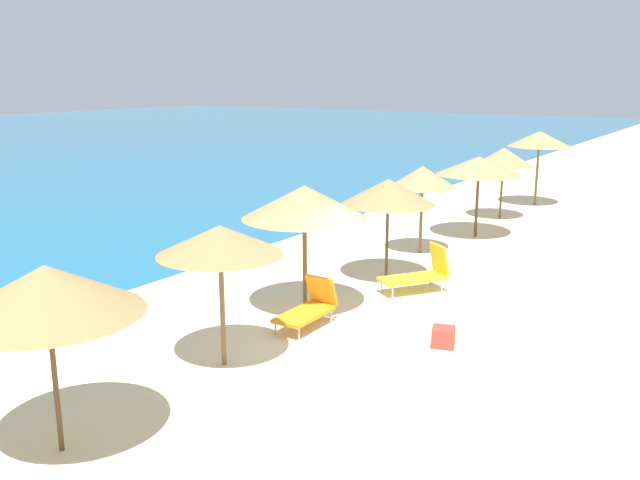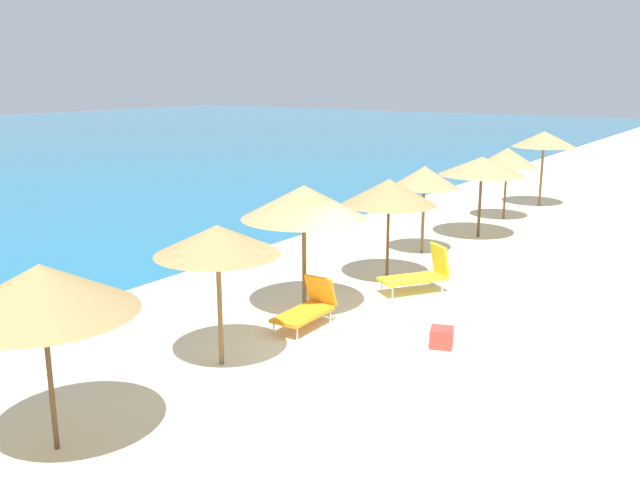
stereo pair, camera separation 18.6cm
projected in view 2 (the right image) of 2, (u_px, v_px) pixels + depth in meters
ground_plane at (369, 342)px, 12.90m from camera, size 160.00×160.00×0.00m
beach_umbrella_3 at (41, 289)px, 8.68m from camera, size 2.48×2.48×2.60m
beach_umbrella_4 at (217, 240)px, 11.41m from camera, size 2.16×2.16×2.50m
beach_umbrella_5 at (304, 202)px, 14.06m from camera, size 2.64×2.64×2.74m
beach_umbrella_6 at (389, 192)px, 16.38m from camera, size 2.30×2.30×2.52m
beach_umbrella_7 at (424, 177)px, 18.95m from camera, size 1.92×1.92×2.50m
beach_umbrella_8 at (482, 166)px, 20.90m from camera, size 2.64×2.64×2.53m
beach_umbrella_9 at (507, 157)px, 23.66m from camera, size 2.10×2.10×2.52m
beach_umbrella_10 at (544, 139)px, 26.03m from camera, size 2.43×2.43×2.89m
lounge_chair_0 at (420, 273)px, 15.81m from camera, size 1.69×1.43×1.10m
lounge_chair_1 at (308, 307)px, 13.65m from camera, size 1.50×0.68×0.95m
cooler_box at (442, 337)px, 12.64m from camera, size 0.54×0.54×0.36m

